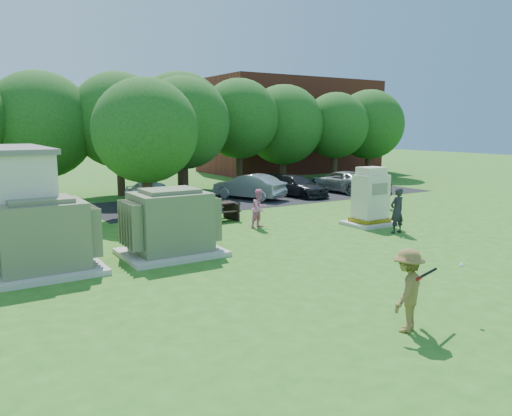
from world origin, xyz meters
TOP-DOWN VIEW (x-y plane):
  - ground at (0.00, 0.00)m, footprint 120.00×120.00m
  - brick_building at (18.00, 27.00)m, footprint 15.00×8.00m
  - parking_strip at (7.00, 13.50)m, footprint 20.00×6.00m
  - transformer_left at (-6.50, 4.50)m, footprint 3.00×2.40m
  - transformer_right at (-2.80, 4.50)m, footprint 3.00×2.40m
  - generator_cabinet at (5.90, 4.71)m, footprint 1.93×1.58m
  - picnic_table at (0.98, 8.82)m, footprint 1.78×1.33m
  - batter at (-1.20, -3.43)m, footprint 1.22×0.99m
  - person_by_generator at (5.59, 3.03)m, footprint 0.63×0.41m
  - person_at_picnic at (1.78, 6.59)m, footprint 0.88×0.77m
  - person_walking_right at (9.45, 7.10)m, footprint 0.96×1.00m
  - car_white at (0.18, 13.90)m, footprint 2.26×3.97m
  - car_silver_a at (5.60, 13.69)m, footprint 3.01×4.35m
  - car_dark at (8.44, 13.12)m, footprint 2.35×4.32m
  - car_silver_b at (11.96, 13.24)m, footprint 2.53×4.78m
  - batting_equipment at (-0.59, -3.49)m, footprint 1.60×0.35m
  - tree_row at (1.75, 18.50)m, footprint 41.30×13.30m

SIDE VIEW (x-z plane):
  - ground at x=0.00m, z-range 0.00..0.00m
  - parking_strip at x=7.00m, z-range 0.00..0.01m
  - picnic_table at x=0.98m, z-range 0.09..0.85m
  - car_dark at x=8.44m, z-range 0.00..1.19m
  - car_white at x=0.18m, z-range 0.00..1.27m
  - car_silver_b at x=11.96m, z-range 0.00..1.28m
  - car_silver_a at x=5.60m, z-range 0.00..1.36m
  - person_at_picnic at x=1.78m, z-range 0.00..1.54m
  - batter at x=-1.20m, z-range 0.00..1.64m
  - person_walking_right at x=9.45m, z-range 0.00..1.67m
  - person_by_generator at x=5.59m, z-range 0.00..1.71m
  - transformer_left at x=-6.50m, z-range -0.07..2.00m
  - transformer_right at x=-2.80m, z-range -0.07..2.00m
  - generator_cabinet at x=5.90m, z-range -0.15..2.20m
  - batting_equipment at x=-0.59m, z-range 1.03..1.13m
  - brick_building at x=18.00m, z-range 0.00..8.00m
  - tree_row at x=1.75m, z-range 0.50..7.80m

